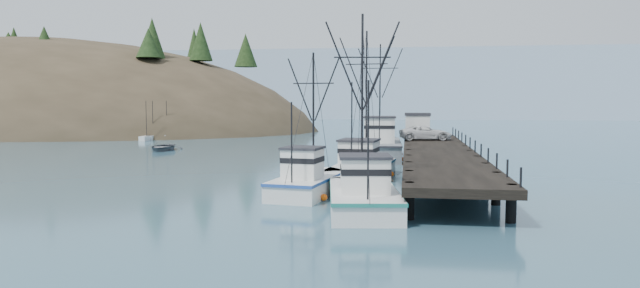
% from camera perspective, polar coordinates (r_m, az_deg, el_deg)
% --- Properties ---
extents(ground, '(400.00, 400.00, 0.00)m').
position_cam_1_polar(ground, '(36.55, -9.40, -5.61)').
color(ground, '#31596D').
rests_on(ground, ground).
extents(pier, '(6.00, 44.00, 2.00)m').
position_cam_1_polar(pier, '(50.50, 11.77, -0.93)').
color(pier, black).
rests_on(pier, ground).
extents(headland, '(134.80, 78.00, 51.00)m').
position_cam_1_polar(headland, '(142.36, -28.65, -0.49)').
color(headland, '#382D1E').
rests_on(headland, ground).
extents(distant_ridge, '(360.00, 40.00, 26.00)m').
position_cam_1_polar(distant_ridge, '(204.31, 8.29, 2.61)').
color(distant_ridge, '#9EB2C6').
rests_on(distant_ridge, ground).
extents(distant_ridge_far, '(180.00, 25.00, 18.00)m').
position_cam_1_polar(distant_ridge_far, '(225.20, -4.52, 2.81)').
color(distant_ridge_far, silver).
rests_on(distant_ridge_far, ground).
extents(moored_sailboats, '(15.95, 19.87, 6.35)m').
position_cam_1_polar(moored_sailboats, '(100.41, -17.32, 0.81)').
color(moored_sailboats, silver).
rests_on(moored_sailboats, ground).
extents(trawler_near, '(5.13, 11.71, 11.74)m').
position_cam_1_polar(trawler_near, '(33.45, 4.29, -5.07)').
color(trawler_near, silver).
rests_on(trawler_near, ground).
extents(trawler_mid, '(4.49, 9.82, 9.88)m').
position_cam_1_polar(trawler_mid, '(38.45, -1.07, -3.82)').
color(trawler_mid, silver).
rests_on(trawler_mid, ground).
extents(trawler_far, '(5.19, 12.17, 12.25)m').
position_cam_1_polar(trawler_far, '(45.99, 4.34, -2.46)').
color(trawler_far, silver).
rests_on(trawler_far, ground).
extents(work_vessel, '(5.08, 15.33, 12.86)m').
position_cam_1_polar(work_vessel, '(62.81, 5.97, -0.25)').
color(work_vessel, slate).
rests_on(work_vessel, ground).
extents(pier_shed, '(3.00, 3.20, 2.80)m').
position_cam_1_polar(pier_shed, '(68.28, 9.72, 1.92)').
color(pier_shed, silver).
rests_on(pier_shed, pier).
extents(pickup_truck, '(5.94, 3.48, 1.55)m').
position_cam_1_polar(pickup_truck, '(62.61, 10.52, 1.10)').
color(pickup_truck, silver).
rests_on(pickup_truck, pier).
extents(motorboat, '(4.88, 6.29, 1.20)m').
position_cam_1_polar(motorboat, '(74.16, -15.46, -0.63)').
color(motorboat, '#51555A').
rests_on(motorboat, ground).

